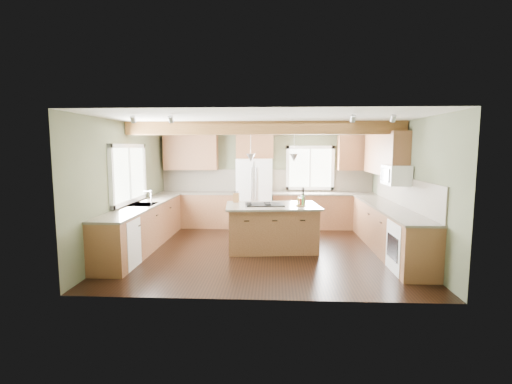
{
  "coord_description": "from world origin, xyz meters",
  "views": [
    {
      "loc": [
        0.22,
        -7.38,
        2.08
      ],
      "look_at": [
        -0.17,
        0.3,
        1.16
      ],
      "focal_mm": 26.0,
      "sensor_mm": 36.0,
      "label": 1
    }
  ],
  "objects": [
    {
      "name": "window_back",
      "position": [
        1.15,
        2.48,
        1.55
      ],
      "size": [
        1.1,
        0.04,
        1.0
      ],
      "primitive_type": "cube",
      "color": "white",
      "rests_on": "wall_back"
    },
    {
      "name": "base_cab_right",
      "position": [
        2.5,
        0.05,
        0.44
      ],
      "size": [
        0.6,
        3.7,
        0.88
      ],
      "primitive_type": "cube",
      "color": "#5C321A",
      "rests_on": "floor"
    },
    {
      "name": "wall_right",
      "position": [
        2.8,
        0.0,
        1.3
      ],
      "size": [
        0.0,
        5.0,
        5.0
      ],
      "primitive_type": "plane",
      "rotation": [
        1.57,
        0.0,
        -1.57
      ],
      "color": "#4C5139",
      "rests_on": "ground"
    },
    {
      "name": "sink",
      "position": [
        -2.5,
        0.05,
        0.91
      ],
      "size": [
        0.5,
        0.65,
        0.03
      ],
      "primitive_type": "cube",
      "color": "#262628",
      "rests_on": "counter_left"
    },
    {
      "name": "upper_cab_over_fridge",
      "position": [
        -0.3,
        2.33,
        2.15
      ],
      "size": [
        0.96,
        0.35,
        0.7
      ],
      "primitive_type": "cube",
      "color": "#5C321A",
      "rests_on": "wall_back"
    },
    {
      "name": "base_cab_back_right",
      "position": [
        1.49,
        2.2,
        0.44
      ],
      "size": [
        2.62,
        0.6,
        0.88
      ],
      "primitive_type": "cube",
      "color": "#5C321A",
      "rests_on": "floor"
    },
    {
      "name": "island_top",
      "position": [
        0.17,
        0.1,
        0.9
      ],
      "size": [
        1.98,
        1.37,
        0.04
      ],
      "primitive_type": "cube",
      "rotation": [
        0.0,
        0.0,
        0.1
      ],
      "color": "#4C4338",
      "rests_on": "island"
    },
    {
      "name": "base_cab_left",
      "position": [
        -2.5,
        0.05,
        0.44
      ],
      "size": [
        0.6,
        3.7,
        0.88
      ],
      "primitive_type": "cube",
      "color": "#5C321A",
      "rests_on": "floor"
    },
    {
      "name": "backsplash_back",
      "position": [
        0.0,
        2.48,
        1.21
      ],
      "size": [
        5.58,
        0.03,
        0.58
      ],
      "primitive_type": "cube",
      "color": "brown",
      "rests_on": "wall_back"
    },
    {
      "name": "upper_cab_back_corner",
      "position": [
        2.3,
        2.33,
        1.95
      ],
      "size": [
        0.9,
        0.35,
        0.9
      ],
      "primitive_type": "cube",
      "color": "#5C321A",
      "rests_on": "wall_back"
    },
    {
      "name": "floor",
      "position": [
        0.0,
        0.0,
        0.0
      ],
      "size": [
        5.6,
        5.6,
        0.0
      ],
      "primitive_type": "plane",
      "color": "black",
      "rests_on": "ground"
    },
    {
      "name": "bottle_tray",
      "position": [
        0.74,
        0.0,
        1.02
      ],
      "size": [
        0.23,
        0.23,
        0.2
      ],
      "primitive_type": null,
      "rotation": [
        0.0,
        0.0,
        0.03
      ],
      "color": "brown",
      "rests_on": "island_top"
    },
    {
      "name": "wall_back",
      "position": [
        0.0,
        2.5,
        1.3
      ],
      "size": [
        5.6,
        0.0,
        5.6
      ],
      "primitive_type": "plane",
      "rotation": [
        1.57,
        0.0,
        0.0
      ],
      "color": "#4C5139",
      "rests_on": "ground"
    },
    {
      "name": "soffit_trim",
      "position": [
        0.0,
        2.4,
        2.54
      ],
      "size": [
        5.55,
        0.2,
        0.1
      ],
      "primitive_type": "cube",
      "color": "brown",
      "rests_on": "ceiling"
    },
    {
      "name": "window_left",
      "position": [
        -2.78,
        0.05,
        1.55
      ],
      "size": [
        0.04,
        1.6,
        1.05
      ],
      "primitive_type": "cube",
      "color": "white",
      "rests_on": "wall_left"
    },
    {
      "name": "refrigerator",
      "position": [
        -0.3,
        2.12,
        0.9
      ],
      "size": [
        0.9,
        0.74,
        1.8
      ],
      "primitive_type": "cube",
      "color": "white",
      "rests_on": "floor"
    },
    {
      "name": "counter_back_left",
      "position": [
        -1.79,
        2.2,
        0.9
      ],
      "size": [
        2.06,
        0.64,
        0.04
      ],
      "primitive_type": "cube",
      "color": "#4C4338",
      "rests_on": "base_cab_back_left"
    },
    {
      "name": "knife_block",
      "position": [
        -0.6,
        0.43,
        1.02
      ],
      "size": [
        0.13,
        0.1,
        0.2
      ],
      "primitive_type": "cube",
      "rotation": [
        0.0,
        0.0,
        -0.13
      ],
      "color": "brown",
      "rests_on": "island_top"
    },
    {
      "name": "upper_cab_back_left",
      "position": [
        -1.99,
        2.33,
        1.95
      ],
      "size": [
        1.4,
        0.35,
        0.9
      ],
      "primitive_type": "cube",
      "color": "#5C321A",
      "rests_on": "wall_back"
    },
    {
      "name": "ceiling_beam",
      "position": [
        0.0,
        0.1,
        2.47
      ],
      "size": [
        5.55,
        0.26,
        0.26
      ],
      "primitive_type": "cube",
      "color": "brown",
      "rests_on": "ceiling"
    },
    {
      "name": "cooktop",
      "position": [
        0.03,
        0.09,
        0.93
      ],
      "size": [
        0.81,
        0.58,
        0.02
      ],
      "primitive_type": "cube",
      "rotation": [
        0.0,
        0.0,
        0.1
      ],
      "color": "black",
      "rests_on": "island_top"
    },
    {
      "name": "backsplash_right",
      "position": [
        2.78,
        0.05,
        1.21
      ],
      "size": [
        0.03,
        3.7,
        0.58
      ],
      "primitive_type": "cube",
      "color": "brown",
      "rests_on": "wall_right"
    },
    {
      "name": "microwave",
      "position": [
        2.58,
        -0.05,
        1.55
      ],
      "size": [
        0.4,
        0.7,
        0.38
      ],
      "primitive_type": "cube",
      "color": "white",
      "rests_on": "wall_right"
    },
    {
      "name": "faucet",
      "position": [
        -2.32,
        0.05,
        1.05
      ],
      "size": [
        0.02,
        0.02,
        0.28
      ],
      "primitive_type": "cylinder",
      "color": "#B2B2B7",
      "rests_on": "sink"
    },
    {
      "name": "wall_left",
      "position": [
        -2.8,
        0.0,
        1.3
      ],
      "size": [
        0.0,
        5.0,
        5.0
      ],
      "primitive_type": "plane",
      "rotation": [
        1.57,
        0.0,
        1.57
      ],
      "color": "#4C5139",
      "rests_on": "ground"
    },
    {
      "name": "counter_left",
      "position": [
        -2.5,
        0.05,
        0.9
      ],
      "size": [
        0.64,
        3.74,
        0.04
      ],
      "primitive_type": "cube",
      "color": "#4C4338",
      "rests_on": "base_cab_left"
    },
    {
      "name": "utensil_crock",
      "position": [
        0.81,
        0.39,
        1.0
      ],
      "size": [
        0.13,
        0.13,
        0.15
      ],
      "primitive_type": "cylinder",
      "rotation": [
        0.0,
        0.0,
        0.16
      ],
      "color": "#362F2B",
      "rests_on": "island_top"
    },
    {
      "name": "counter_back_right",
      "position": [
        1.49,
        2.2,
        0.9
      ],
      "size": [
        2.66,
        0.64,
        0.04
      ],
      "primitive_type": "cube",
      "color": "#4C4338",
      "rests_on": "base_cab_back_right"
    },
    {
      "name": "counter_right",
      "position": [
        2.5,
        0.05,
        0.9
      ],
      "size": [
        0.64,
        3.74,
        0.04
      ],
      "primitive_type": "cube",
      "color": "#4C4338",
      "rests_on": "base_cab_right"
    },
    {
      "name": "oven",
      "position": [
        2.49,
        -1.25,
        0.43
      ],
      "size": [
        0.6,
        0.72,
        0.84
      ],
      "primitive_type": "cube",
      "color": "white",
      "rests_on": "floor"
    },
    {
      "name": "upper_cab_right",
      "position": [
        2.62,
        0.9,
        1.95
      ],
      "size": [
        0.35,
        2.2,
        0.9
      ],
      "primitive_type": "cube",
      "color": "#5C321A",
      "rests_on": "wall_right"
    },
    {
      "name": "base_cab_back_left",
      "position": [
        -1.79,
        2.2,
        0.44
      ],
      "size": [
        2.02,
        0.6,
        0.88
      ],
      "primitive_type": "cube",
      "color": "#5C321A",
      "rests_on": "floor"
    },
    {
      "name": "pendant_right",
      "position": [
        0.61,
        0.14,
        1.88
      ],
      "size": [
        0.18,
        0.18,
        0.16
      ],
      "primitive_type": "cone",
      "rotation": [
        3.14,
        0.0,
        0.0
      ],
      "color": "#B2B2B7",
      "rests_on": "ceiling"
    },
    {
      "name": "pendant_left",
      "position": [
        -0.27,
        0.06,
        1.88
      ],
      "size": [
        0.18,
        0.18,
        0.16
      ],
      "primitive_type": "cone",
      "rotation": [
        3.14,
        0.0,
        0.0
      ],
      "color": "#B2B2B7",
      "rests_on": "ceiling"
    },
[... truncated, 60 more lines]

